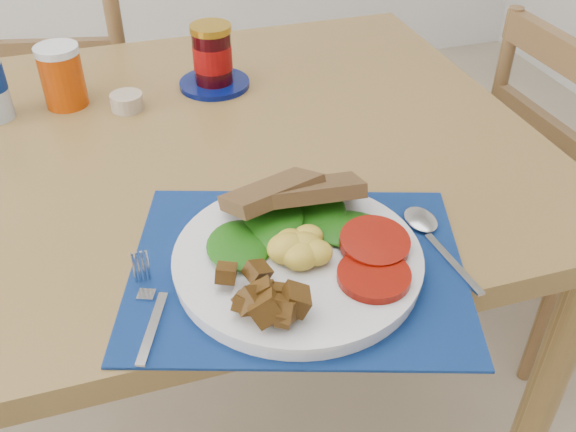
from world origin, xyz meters
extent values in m
cube|color=brown|center=(0.00, 0.20, 0.73)|extent=(1.40, 0.90, 0.04)
cylinder|color=brown|center=(0.64, -0.19, 0.35)|extent=(0.06, 0.06, 0.71)
cylinder|color=brown|center=(0.64, 0.59, 0.35)|extent=(0.06, 0.06, 0.71)
cube|color=brown|center=(-0.07, 0.94, 0.43)|extent=(0.50, 0.48, 0.04)
cylinder|color=brown|center=(0.14, 1.06, 0.20)|extent=(0.04, 0.04, 0.41)
cylinder|color=brown|center=(-0.21, 1.14, 0.20)|extent=(0.04, 0.04, 0.41)
cylinder|color=brown|center=(0.06, 0.74, 0.20)|extent=(0.04, 0.04, 0.41)
cylinder|color=brown|center=(-0.28, 0.82, 0.20)|extent=(0.04, 0.04, 0.41)
cube|color=brown|center=(1.03, 0.25, 0.38)|extent=(0.37, 0.38, 0.04)
cylinder|color=brown|center=(1.17, 0.42, 0.18)|extent=(0.03, 0.03, 0.36)
cylinder|color=brown|center=(0.89, 0.09, 0.18)|extent=(0.03, 0.03, 0.36)
cylinder|color=brown|center=(0.88, 0.41, 0.18)|extent=(0.03, 0.03, 0.36)
cube|color=brown|center=(0.87, 0.25, 0.79)|extent=(0.04, 0.33, 0.43)
cube|color=black|center=(0.21, -0.15, 0.75)|extent=(0.49, 0.44, 0.00)
cylinder|color=silver|center=(0.21, -0.15, 0.76)|extent=(0.30, 0.30, 0.02)
ellipsoid|color=gold|center=(0.21, -0.15, 0.79)|extent=(0.07, 0.07, 0.03)
cylinder|color=#9B0C05|center=(0.29, -0.19, 0.78)|extent=(0.09, 0.09, 0.01)
ellipsoid|color=#133B07|center=(0.22, -0.10, 0.78)|extent=(0.16, 0.10, 0.02)
cube|color=brown|center=(0.23, -0.06, 0.81)|extent=(0.14, 0.09, 0.04)
cube|color=#B2B5BA|center=(0.02, -0.20, 0.76)|extent=(0.05, 0.11, 0.00)
cube|color=#B2B5BA|center=(0.02, -0.13, 0.76)|extent=(0.04, 0.06, 0.00)
cube|color=#B2B5BA|center=(0.39, -0.20, 0.76)|extent=(0.02, 0.12, 0.00)
ellipsoid|color=#B2B5BA|center=(0.39, -0.11, 0.76)|extent=(0.04, 0.06, 0.01)
cylinder|color=#B93B04|center=(-0.05, 0.40, 0.80)|extent=(0.07, 0.07, 0.10)
cylinder|color=tan|center=(0.05, 0.34, 0.76)|extent=(0.06, 0.06, 0.03)
cylinder|color=#050F51|center=(0.22, 0.39, 0.76)|extent=(0.13, 0.13, 0.01)
cylinder|color=black|center=(0.22, 0.39, 0.81)|extent=(0.07, 0.07, 0.10)
cylinder|color=maroon|center=(0.22, 0.39, 0.81)|extent=(0.07, 0.07, 0.05)
cylinder|color=#B4861E|center=(0.22, 0.39, 0.86)|extent=(0.08, 0.08, 0.01)
camera|label=1|loc=(0.02, -0.72, 1.29)|focal=40.00mm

